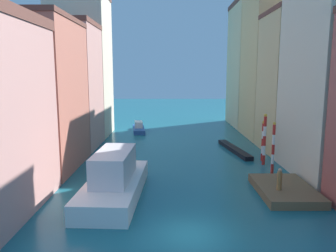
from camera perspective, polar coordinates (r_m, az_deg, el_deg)
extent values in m
plane|color=#196070|center=(42.89, 1.66, -3.08)|extent=(154.00, 154.00, 0.00)
cube|color=#C6705B|center=(33.51, -22.20, 4.73)|extent=(7.83, 9.94, 13.76)
cube|color=brown|center=(33.81, -22.95, 16.81)|extent=(7.99, 10.14, 0.44)
cube|color=tan|center=(42.20, -17.51, 6.32)|extent=(7.83, 8.14, 14.60)
cube|color=brown|center=(42.57, -18.02, 16.55)|extent=(7.99, 8.30, 0.56)
cube|color=beige|center=(50.14, -14.79, 9.72)|extent=(7.83, 7.87, 19.68)
cube|color=#DBB77A|center=(40.78, 21.89, 6.68)|extent=(7.83, 8.04, 15.56)
cube|color=brown|center=(41.32, 22.59, 17.86)|extent=(7.99, 8.20, 0.50)
cube|color=#DBB77A|center=(49.33, 18.15, 10.58)|extent=(7.83, 9.79, 21.40)
cube|color=beige|center=(59.64, 14.90, 9.88)|extent=(7.83, 11.35, 20.33)
cube|color=brown|center=(60.76, 15.33, 19.88)|extent=(7.99, 11.58, 0.80)
cube|color=brown|center=(26.89, 19.61, -10.41)|extent=(4.02, 6.30, 0.62)
cylinder|color=olive|center=(25.65, 18.78, -9.00)|extent=(0.36, 0.36, 1.34)
sphere|color=tan|center=(25.42, 18.87, -7.28)|extent=(0.26, 0.26, 0.26)
cylinder|color=red|center=(31.70, 17.64, -7.07)|extent=(0.26, 0.26, 0.90)
cylinder|color=white|center=(31.46, 17.72, -5.49)|extent=(0.26, 0.26, 0.90)
cylinder|color=red|center=(31.25, 17.80, -3.88)|extent=(0.26, 0.26, 0.90)
cylinder|color=white|center=(31.07, 17.88, -2.25)|extent=(0.26, 0.26, 0.90)
cylinder|color=red|center=(30.91, 17.96, -0.61)|extent=(0.26, 0.26, 0.90)
sphere|color=gold|center=(30.83, 18.01, 0.41)|extent=(0.28, 0.28, 0.28)
cylinder|color=red|center=(34.44, 16.25, -5.66)|extent=(0.30, 0.30, 0.97)
cylinder|color=white|center=(34.21, 16.33, -4.08)|extent=(0.30, 0.30, 0.97)
cylinder|color=red|center=(34.01, 16.40, -2.48)|extent=(0.30, 0.30, 0.97)
cylinder|color=white|center=(33.83, 16.47, -0.86)|extent=(0.30, 0.30, 0.97)
cylinder|color=red|center=(33.68, 16.55, 0.77)|extent=(0.30, 0.30, 0.97)
sphere|color=gold|center=(33.60, 16.59, 1.80)|extent=(0.33, 0.33, 0.33)
cylinder|color=red|center=(35.91, 16.07, -5.20)|extent=(0.32, 0.32, 0.79)
cylinder|color=white|center=(35.73, 16.12, -3.97)|extent=(0.32, 0.32, 0.79)
cylinder|color=red|center=(35.56, 16.18, -2.73)|extent=(0.32, 0.32, 0.79)
cylinder|color=white|center=(35.41, 16.23, -1.47)|extent=(0.32, 0.32, 0.79)
cylinder|color=red|center=(35.28, 16.29, -0.21)|extent=(0.32, 0.32, 0.79)
sphere|color=gold|center=(35.20, 16.33, 0.64)|extent=(0.36, 0.36, 0.36)
cube|color=white|center=(25.14, -9.23, -10.49)|extent=(4.26, 10.65, 1.33)
cube|color=silver|center=(24.62, -9.34, -6.71)|extent=(2.70, 5.71, 2.11)
cube|color=black|center=(39.43, 11.42, -3.99)|extent=(2.34, 9.16, 0.48)
cube|color=#234C93|center=(51.92, -5.11, -0.59)|extent=(2.52, 6.84, 0.68)
cube|color=silver|center=(51.79, -5.12, 0.29)|extent=(1.46, 2.62, 0.94)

